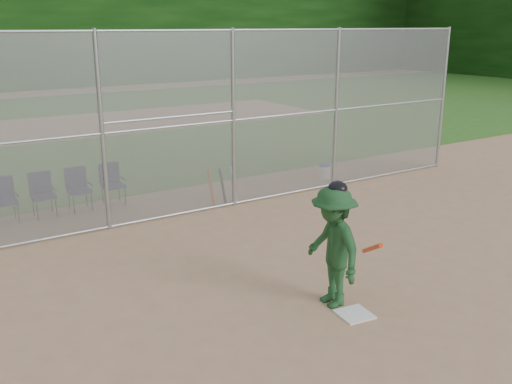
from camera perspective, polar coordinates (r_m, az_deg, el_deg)
ground at (r=9.04m, az=8.74°, el=-10.52°), size 100.00×100.00×0.00m
grass_strip at (r=24.91m, az=-19.76°, el=6.09°), size 100.00×100.00×0.00m
dirt_patch_far at (r=24.91m, az=-19.76°, el=6.10°), size 24.00×24.00×0.00m
backstop_fence at (r=12.41m, az=-6.30°, el=7.06°), size 16.09×0.09×4.00m
home_plate at (r=8.61m, az=9.83°, el=-11.94°), size 0.52×0.52×0.02m
batter_at_plate at (r=8.49m, az=7.70°, el=-5.40°), size 1.03×1.40×1.93m
water_cooler at (r=15.76m, az=6.88°, el=2.11°), size 0.31×0.31×0.39m
spare_bats at (r=13.42m, az=-3.36°, el=0.59°), size 0.66×0.36×0.83m
chair_2 at (r=13.17m, az=-23.81°, el=-0.82°), size 0.54×0.52×0.96m
chair_3 at (r=13.29m, az=-20.50°, el=-0.30°), size 0.54×0.52×0.96m
chair_4 at (r=13.46m, az=-17.26°, el=0.22°), size 0.54×0.52×0.96m
chair_5 at (r=13.68m, az=-14.11°, el=0.72°), size 0.54×0.52×0.96m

